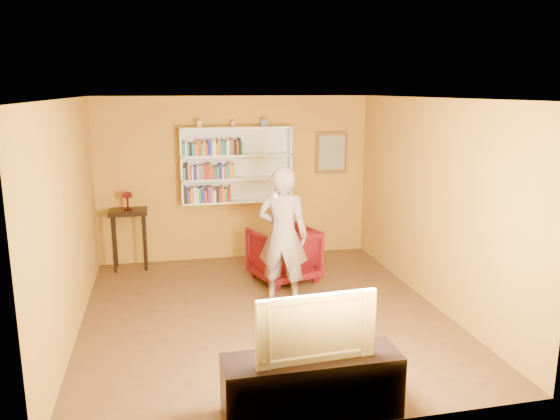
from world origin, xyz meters
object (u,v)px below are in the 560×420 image
Objects in this scene: bookshelf at (236,165)px; tv_cabinet at (312,385)px; console_table at (129,220)px; ruby_lustre at (127,197)px; armchair at (284,254)px; person at (283,235)px; television at (313,324)px.

bookshelf is 4.84m from tv_cabinet.
console_table is 0.62× the size of tv_cabinet.
armchair is (2.26, -1.06, -0.76)m from ruby_lustre.
bookshelf is 1.88× the size of console_table.
bookshelf is 1.92m from console_table.
bookshelf is at bearing -57.77° from person.
person is (0.33, -2.03, -0.67)m from bookshelf.
person is at bearing -42.26° from console_table.
console_table is 2.79m from person.
ruby_lustre is 4.90m from tv_cabinet.
person reaches higher than armchair.
tv_cabinet is at bearing -68.98° from console_table.
television is (-0.00, 0.00, 0.58)m from tv_cabinet.
person is at bearing 79.28° from television.
person is (2.06, -1.88, -0.24)m from ruby_lustre.
console_table is at bearing -19.15° from person.
armchair is 0.57× the size of tv_cabinet.
console_table is 0.37m from ruby_lustre.
television is at bearing -90.09° from bookshelf.
person is at bearing -80.87° from bookshelf.
armchair is 3.51m from television.
ruby_lustre is at bearing 107.56° from television.
television is (1.73, -4.50, -0.31)m from ruby_lustre.
tv_cabinet is 1.49× the size of television.
television is at bearing -68.98° from ruby_lustre.
tv_cabinet is (-0.33, -2.62, -0.64)m from person.
bookshelf is at bearing -84.31° from armchair.
console_table is 4.82m from television.
ruby_lustre is 0.33× the size of armchair.
bookshelf reaches higher than tv_cabinet.
armchair is (0.53, -1.22, -1.19)m from bookshelf.
armchair is at bearing -25.12° from ruby_lustre.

